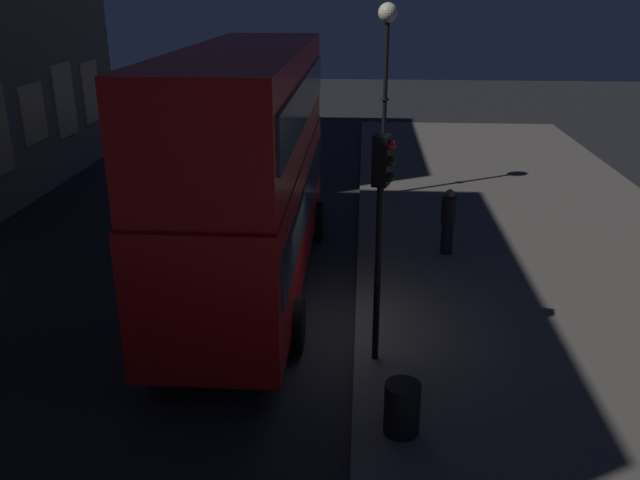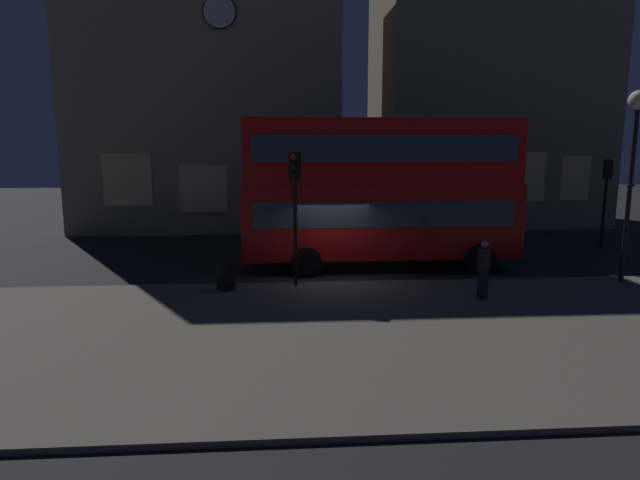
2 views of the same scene
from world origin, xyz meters
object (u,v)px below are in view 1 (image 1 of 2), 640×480
(pedestrian, at_px, (448,221))
(traffic_light_far_side, at_px, (207,97))
(traffic_light_near_kerb, at_px, (381,204))
(litter_bin, at_px, (402,408))
(double_decker_bus, at_px, (248,162))
(street_lamp, at_px, (387,48))

(pedestrian, bearing_deg, traffic_light_far_side, 26.82)
(traffic_light_near_kerb, xyz_separation_m, litter_bin, (-2.15, -0.36, -2.57))
(double_decker_bus, xyz_separation_m, litter_bin, (-5.29, -3.17, -2.47))
(traffic_light_far_side, relative_size, pedestrian, 2.25)
(traffic_light_far_side, bearing_deg, litter_bin, 34.23)
(traffic_light_near_kerb, distance_m, traffic_light_far_side, 15.01)
(double_decker_bus, height_order, street_lamp, street_lamp)
(traffic_light_far_side, bearing_deg, traffic_light_near_kerb, 36.07)
(double_decker_bus, distance_m, traffic_light_near_kerb, 4.21)
(double_decker_bus, bearing_deg, traffic_light_near_kerb, -138.33)
(traffic_light_far_side, height_order, pedestrian, traffic_light_far_side)
(pedestrian, bearing_deg, street_lamp, -0.42)
(traffic_light_far_side, height_order, litter_bin, traffic_light_far_side)
(double_decker_bus, relative_size, litter_bin, 11.90)
(double_decker_bus, xyz_separation_m, traffic_light_near_kerb, (-3.14, -2.80, 0.10))
(traffic_light_near_kerb, xyz_separation_m, street_lamp, (10.53, -0.33, 1.71))
(traffic_light_near_kerb, xyz_separation_m, pedestrian, (5.35, -1.88, -2.12))
(traffic_light_far_side, xyz_separation_m, street_lamp, (-3.17, -6.48, 2.05))
(pedestrian, relative_size, litter_bin, 2.04)
(traffic_light_far_side, xyz_separation_m, litter_bin, (-15.84, -6.51, -2.24))
(traffic_light_near_kerb, relative_size, pedestrian, 2.43)
(double_decker_bus, bearing_deg, litter_bin, -149.16)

